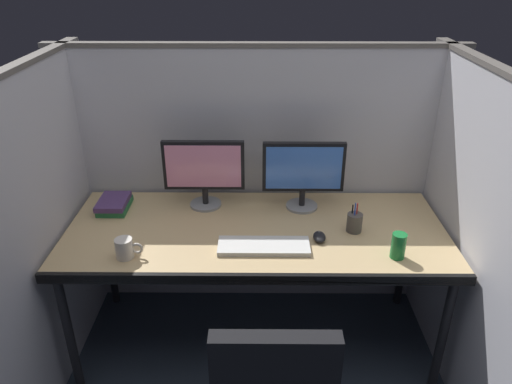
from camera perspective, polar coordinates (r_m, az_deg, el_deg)
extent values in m
plane|color=#2D3847|center=(2.67, -0.06, -21.48)|extent=(8.00, 8.00, 0.00)
cube|color=silver|center=(2.81, 0.06, 0.97)|extent=(2.20, 0.05, 1.55)
cube|color=#605B56|center=(2.57, 0.07, 17.01)|extent=(2.21, 0.06, 0.02)
cube|color=silver|center=(2.54, -23.17, -4.37)|extent=(0.05, 1.40, 1.55)
cube|color=#605B56|center=(2.27, -26.78, 12.99)|extent=(0.06, 1.41, 0.02)
cube|color=silver|center=(2.53, 23.25, -4.55)|extent=(0.05, 1.40, 1.55)
cube|color=#605B56|center=(2.25, 26.88, 12.89)|extent=(0.06, 1.41, 0.02)
cube|color=tan|center=(2.44, -0.01, -4.72)|extent=(1.90, 0.80, 0.04)
cube|color=black|center=(2.12, -0.09, -10.23)|extent=(1.90, 0.02, 0.05)
cylinder|color=black|center=(2.56, -21.20, -15.42)|extent=(0.04, 0.04, 0.70)
cylinder|color=black|center=(2.55, 21.17, -15.64)|extent=(0.04, 0.04, 0.70)
cylinder|color=black|center=(3.07, -16.97, -7.05)|extent=(0.04, 0.04, 0.70)
cylinder|color=black|center=(3.06, 17.11, -7.19)|extent=(0.04, 0.04, 0.70)
cylinder|color=gray|center=(2.66, -5.96, -1.42)|extent=(0.17, 0.17, 0.01)
cylinder|color=black|center=(2.63, -6.01, -0.43)|extent=(0.03, 0.03, 0.09)
cube|color=black|center=(2.56, -6.20, 3.17)|extent=(0.43, 0.03, 0.27)
cube|color=pink|center=(2.54, -6.24, 3.00)|extent=(0.39, 0.01, 0.23)
cylinder|color=gray|center=(2.64, 5.42, -1.64)|extent=(0.17, 0.17, 0.01)
cylinder|color=black|center=(2.61, 5.46, -0.64)|extent=(0.03, 0.03, 0.09)
cube|color=black|center=(2.54, 5.64, 2.98)|extent=(0.43, 0.03, 0.27)
cube|color=#3F72D8|center=(2.52, 5.67, 2.81)|extent=(0.39, 0.01, 0.23)
cube|color=silver|center=(2.27, 0.93, -6.41)|extent=(0.43, 0.15, 0.02)
ellipsoid|color=black|center=(2.35, 7.50, -5.28)|extent=(0.06, 0.10, 0.03)
cylinder|color=#59595B|center=(2.36, 7.47, -4.78)|extent=(0.01, 0.01, 0.01)
cube|color=#26723F|center=(2.71, -16.33, -1.60)|extent=(0.15, 0.21, 0.03)
cube|color=#4C3366|center=(2.69, -16.52, -1.11)|extent=(0.15, 0.21, 0.03)
cylinder|color=#4C4742|center=(2.44, 11.55, -3.57)|extent=(0.08, 0.08, 0.09)
cylinder|color=red|center=(2.43, 11.77, -2.82)|extent=(0.01, 0.01, 0.14)
cylinder|color=#263FB2|center=(2.41, 11.54, -2.88)|extent=(0.01, 0.01, 0.15)
cylinder|color=black|center=(2.43, 11.26, -2.86)|extent=(0.01, 0.01, 0.13)
cylinder|color=silver|center=(2.27, -15.31, -6.44)|extent=(0.08, 0.08, 0.09)
torus|color=silver|center=(2.26, -13.88, -6.49)|extent=(0.06, 0.01, 0.06)
cylinder|color=#197233|center=(2.28, 16.47, -6.11)|extent=(0.07, 0.07, 0.12)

